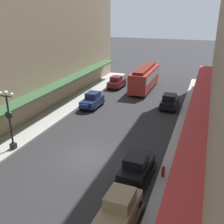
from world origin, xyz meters
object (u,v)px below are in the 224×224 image
Objects in this scene: parked_car_0 at (137,166)px; streetcar at (145,77)px; parked_car_3 at (117,82)px; pedestrian_1 at (195,154)px; pedestrian_0 at (200,95)px; parked_car_1 at (119,209)px; fire_hydrant at (163,171)px; lamp_post_with_clock at (9,118)px; parked_car_2 at (92,100)px; parked_car_4 at (169,101)px.

parked_car_0 is 23.11m from streetcar.
parked_car_3 is 2.63× the size of pedestrian_1.
pedestrian_0 is 1.02× the size of pedestrian_1.
parked_car_1 is 5.26× the size of fire_hydrant.
fire_hydrant is at bearing -63.12° from parked_car_3.
fire_hydrant is (6.67, -21.99, -1.34)m from streetcar.
parked_car_3 is 23.09m from pedestrian_1.
pedestrian_0 is (12.49, -3.16, 0.07)m from parked_car_3.
lamp_post_with_clock is (-1.80, -21.88, 2.04)m from parked_car_3.
parked_car_1 is at bearing -61.84° from parked_car_2.
parked_car_4 is 18.80m from lamp_post_with_clock.
streetcar is (-4.86, 22.57, 0.96)m from parked_car_0.
parked_car_0 is 4.61m from parked_car_1.
parked_car_0 is at bearing -162.23° from fire_hydrant.
pedestrian_1 is (12.80, -9.65, 0.05)m from parked_car_2.
parked_car_1 is 28.38m from parked_car_3.
parked_car_1 reaches higher than pedestrian_1.
parked_car_3 is 1.01× the size of parked_car_4.
fire_hydrant is (1.60, 5.19, -0.38)m from parked_car_1.
parked_car_2 is 0.44× the size of streetcar.
parked_car_3 is at bearing 165.81° from pedestrian_0.
parked_car_1 is 19.62m from parked_car_2.
parked_car_0 is 24.00m from parked_car_3.
parked_car_0 is at bearing -89.85° from parked_car_4.
parked_car_0 is 15.49m from parked_car_4.
lamp_post_with_clock is at bearing -125.70° from parked_car_4.
lamp_post_with_clock is (-11.15, 4.91, 2.04)m from parked_car_1.
parked_car_0 is 11.14m from lamp_post_with_clock.
parked_car_4 is at bearing 97.05° from fire_hydrant.
parked_car_1 is (0.20, -4.61, 0.00)m from parked_car_0.
parked_car_4 is (-0.04, 15.49, 0.00)m from parked_car_0.
streetcar is 8.99m from pedestrian_0.
streetcar is (4.19, 9.88, 0.96)m from parked_car_2.
lamp_post_with_clock reaches higher than parked_car_0.
pedestrian_1 is at bearing 51.65° from fire_hydrant.
fire_hydrant is 18.52m from pedestrian_0.
parked_car_0 is 0.45× the size of streetcar.
pedestrian_0 is at bearing 80.02° from parked_car_0.
parked_car_2 is (-9.26, 17.29, 0.00)m from parked_car_1.
parked_car_1 is 1.01× the size of parked_car_4.
parked_car_4 is 15.03m from fire_hydrant.
parked_car_2 and parked_car_3 have the same top height.
streetcar is at bearing 100.56° from parked_car_1.
lamp_post_with_clock is at bearing -94.70° from parked_car_3.
parked_car_2 is at bearing -112.99° from streetcar.
parked_car_4 is 2.61× the size of pedestrian_1.
fire_hydrant is (12.75, 0.27, -2.42)m from lamp_post_with_clock.
streetcar reaches higher than fire_hydrant.
pedestrian_0 is 15.99m from pedestrian_1.
lamp_post_with_clock is at bearing -169.48° from pedestrian_1.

